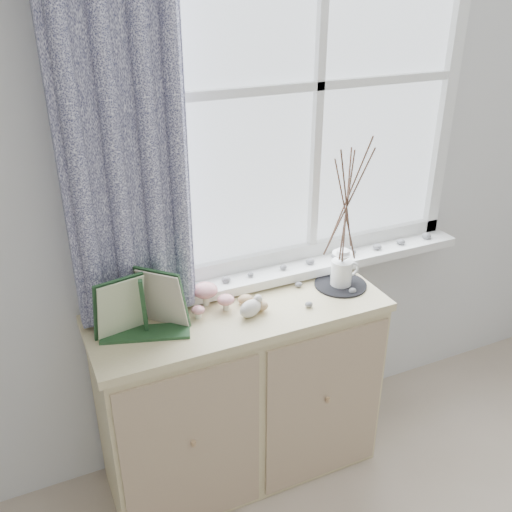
# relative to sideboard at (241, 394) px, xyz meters

# --- Properties ---
(sideboard) EXTENTS (1.20, 0.45, 0.85)m
(sideboard) POSITION_rel_sideboard_xyz_m (0.00, 0.00, 0.00)
(sideboard) COLOR beige
(sideboard) RESTS_ON ground
(botanical_book) EXTENTS (0.40, 0.24, 0.26)m
(botanical_book) POSITION_rel_sideboard_xyz_m (-0.39, -0.04, 0.56)
(botanical_book) COLOR #204424
(botanical_book) RESTS_ON sideboard
(toadstool_cluster) EXTENTS (0.18, 0.16, 0.09)m
(toadstool_cluster) POSITION_rel_sideboard_xyz_m (-0.10, 0.07, 0.48)
(toadstool_cluster) COLOR white
(toadstool_cluster) RESTS_ON sideboard
(wooden_eggs) EXTENTS (0.09, 0.11, 0.06)m
(wooden_eggs) POSITION_rel_sideboard_xyz_m (0.06, -0.01, 0.45)
(wooden_eggs) COLOR tan
(wooden_eggs) RESTS_ON sideboard
(songbird_figurine) EXTENTS (0.16, 0.11, 0.07)m
(songbird_figurine) POSITION_rel_sideboard_xyz_m (0.02, -0.05, 0.46)
(songbird_figurine) COLOR silver
(songbird_figurine) RESTS_ON sideboard
(crocheted_doily) EXTENTS (0.22, 0.22, 0.01)m
(crocheted_doily) POSITION_rel_sideboard_xyz_m (0.47, 0.00, 0.43)
(crocheted_doily) COLOR black
(crocheted_doily) RESTS_ON sideboard
(twig_pitcher) EXTENTS (0.27, 0.27, 0.68)m
(twig_pitcher) POSITION_rel_sideboard_xyz_m (0.47, 0.00, 0.81)
(twig_pitcher) COLOR white
(twig_pitcher) RESTS_ON crocheted_doily
(sideboard_pebbles) EXTENTS (0.25, 0.19, 0.02)m
(sideboard_pebbles) POSITION_rel_sideboard_xyz_m (0.35, -0.03, 0.44)
(sideboard_pebbles) COLOR gray
(sideboard_pebbles) RESTS_ON sideboard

